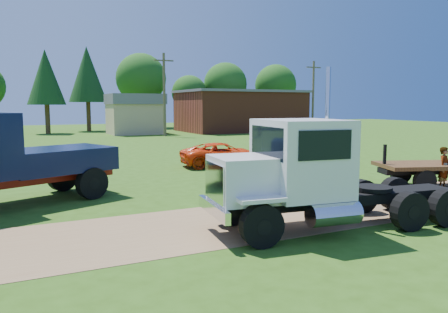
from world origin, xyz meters
name	(u,v)px	position (x,y,z in m)	size (l,w,h in m)	color
ground	(324,210)	(0.00, 0.00, 0.00)	(140.00, 140.00, 0.00)	#2A4D10
dirt_track	(324,210)	(0.00, 0.00, 0.01)	(120.00, 4.20, 0.01)	brown
white_semi_tractor	(304,175)	(-1.95, -1.54, 1.53)	(7.57, 3.25, 4.49)	black
orange_pickup	(223,155)	(1.50, 10.72, 0.66)	(2.18, 4.74, 1.32)	#EA390B
spectator_a	(444,168)	(6.70, 0.78, 0.86)	(0.63, 0.41, 1.72)	#999999
spectator_b	(260,162)	(0.61, 5.12, 0.94)	(0.92, 0.72, 1.89)	#999999
brick_building	(240,111)	(18.00, 40.00, 2.66)	(15.40, 10.40, 5.30)	brown
tan_shed	(135,113)	(4.00, 40.00, 2.42)	(6.20, 5.40, 4.70)	tan
utility_poles	(164,93)	(6.00, 35.00, 4.71)	(42.20, 0.28, 9.00)	#4E412C
tree_row	(139,83)	(7.30, 50.62, 6.56)	(56.79, 14.99, 11.13)	#322714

